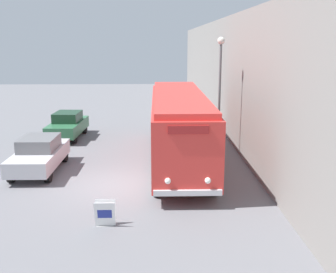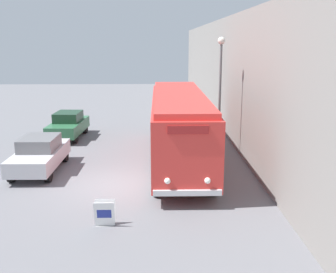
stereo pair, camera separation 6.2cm
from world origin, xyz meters
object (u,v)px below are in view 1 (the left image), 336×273
object	(u,v)px
streetlamp	(220,79)
sign_board	(105,214)
parked_car_near	(39,154)
parked_car_mid	(68,125)
vintage_bus	(179,123)

from	to	relation	value
streetlamp	sign_board	bearing A→B (deg)	-121.34
parked_car_near	parked_car_mid	size ratio (longest dim) A/B	1.04
parked_car_mid	sign_board	bearing A→B (deg)	-69.71
streetlamp	parked_car_near	size ratio (longest dim) A/B	1.39
vintage_bus	parked_car_near	distance (m)	6.58
sign_board	vintage_bus	bearing A→B (deg)	68.46
streetlamp	parked_car_near	xyz separation A→B (m)	(-8.45, -2.32, -3.11)
sign_board	streetlamp	world-z (taller)	streetlamp
vintage_bus	streetlamp	bearing A→B (deg)	25.78
sign_board	parked_car_near	distance (m)	6.67
vintage_bus	sign_board	world-z (taller)	vintage_bus
sign_board	parked_car_mid	xyz separation A→B (m)	(-3.75, 11.92, 0.40)
sign_board	streetlamp	distance (m)	9.89
sign_board	parked_car_near	bearing A→B (deg)	123.12
sign_board	parked_car_mid	bearing A→B (deg)	107.47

